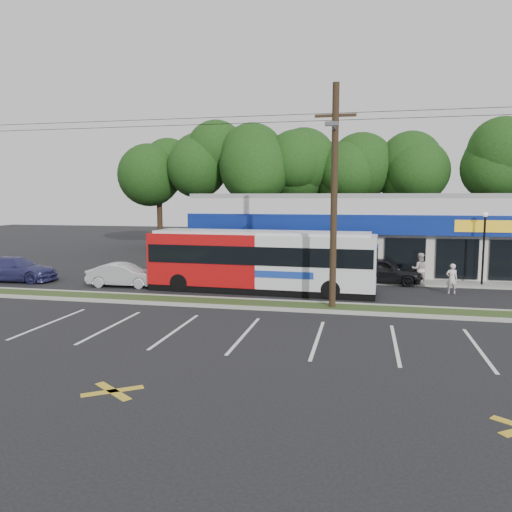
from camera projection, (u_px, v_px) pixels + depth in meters
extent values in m
plane|color=black|center=(263.00, 311.00, 22.36)|extent=(120.00, 120.00, 0.00)
cube|color=#253817|center=(267.00, 305.00, 23.32)|extent=(40.00, 1.60, 0.12)
cube|color=#9E9E93|center=(264.00, 309.00, 22.50)|extent=(40.00, 0.25, 0.14)
cube|color=#9E9E93|center=(271.00, 301.00, 24.15)|extent=(40.00, 0.25, 0.14)
cube|color=#9E9E93|center=(374.00, 281.00, 30.03)|extent=(32.00, 2.20, 0.10)
cube|color=#BCB7AF|center=(380.00, 233.00, 36.43)|extent=(25.00, 12.00, 5.00)
cube|color=navy|center=(384.00, 225.00, 30.26)|extent=(25.00, 0.50, 1.20)
cube|color=black|center=(383.00, 257.00, 30.67)|extent=(24.00, 0.12, 2.40)
cube|color=gold|center=(510.00, 226.00, 28.51)|extent=(6.00, 0.06, 0.70)
cube|color=gray|center=(382.00, 196.00, 36.11)|extent=(25.00, 12.00, 0.30)
cylinder|color=black|center=(334.00, 199.00, 22.11)|extent=(0.30, 0.30, 10.00)
cube|color=black|center=(336.00, 116.00, 21.69)|extent=(1.80, 0.12, 0.12)
cylinder|color=#59595E|center=(334.00, 126.00, 20.59)|extent=(0.10, 2.40, 0.10)
cube|color=#59595E|center=(331.00, 124.00, 19.34)|extent=(0.50, 0.25, 0.15)
cylinder|color=black|center=(268.00, 116.00, 22.31)|extent=(50.00, 0.02, 0.02)
cylinder|color=black|center=(268.00, 122.00, 22.34)|extent=(50.00, 0.02, 0.02)
cylinder|color=black|center=(483.00, 251.00, 28.33)|extent=(0.12, 0.12, 4.00)
sphere|color=silver|center=(485.00, 214.00, 28.09)|extent=(0.30, 0.30, 0.30)
cylinder|color=black|center=(160.00, 219.00, 50.64)|extent=(0.56, 0.56, 5.72)
sphere|color=black|center=(159.00, 163.00, 49.98)|extent=(6.76, 6.76, 6.76)
cylinder|color=black|center=(207.00, 220.00, 49.58)|extent=(0.56, 0.56, 5.72)
sphere|color=black|center=(206.00, 163.00, 48.92)|extent=(6.76, 6.76, 6.76)
cylinder|color=black|center=(256.00, 220.00, 48.52)|extent=(0.56, 0.56, 5.72)
sphere|color=black|center=(256.00, 162.00, 47.87)|extent=(6.76, 6.76, 6.76)
cylinder|color=black|center=(307.00, 221.00, 47.46)|extent=(0.56, 0.56, 5.72)
sphere|color=black|center=(308.00, 161.00, 46.81)|extent=(6.76, 6.76, 6.76)
cylinder|color=black|center=(361.00, 221.00, 46.40)|extent=(0.56, 0.56, 5.72)
sphere|color=black|center=(362.00, 160.00, 45.75)|extent=(6.76, 6.76, 6.76)
cylinder|color=black|center=(417.00, 222.00, 45.35)|extent=(0.56, 0.56, 5.72)
sphere|color=black|center=(419.00, 159.00, 44.69)|extent=(6.76, 6.76, 6.76)
cylinder|color=black|center=(476.00, 222.00, 44.29)|extent=(0.56, 0.56, 5.72)
sphere|color=black|center=(479.00, 158.00, 43.63)|extent=(6.76, 6.76, 6.76)
cube|color=#AF0D0F|center=(207.00, 258.00, 27.49)|extent=(6.14, 2.74, 2.78)
cube|color=silver|center=(317.00, 261.00, 26.00)|extent=(6.14, 2.74, 2.78)
cube|color=black|center=(261.00, 288.00, 26.93)|extent=(12.19, 2.90, 0.35)
cube|color=black|center=(261.00, 253.00, 26.71)|extent=(11.96, 3.00, 0.96)
cube|color=black|center=(377.00, 260.00, 25.23)|extent=(0.14, 2.15, 1.41)
cube|color=#193899|center=(284.00, 275.00, 25.21)|extent=(3.03, 0.14, 0.35)
cube|color=silver|center=(261.00, 233.00, 26.58)|extent=(11.58, 2.67, 0.18)
cylinder|color=black|center=(179.00, 283.00, 26.83)|extent=(0.98, 0.32, 0.97)
cylinder|color=black|center=(195.00, 276.00, 29.03)|extent=(0.98, 0.32, 0.97)
cylinder|color=black|center=(331.00, 290.00, 24.84)|extent=(0.98, 0.32, 0.97)
cylinder|color=black|center=(335.00, 282.00, 27.04)|extent=(0.98, 0.32, 0.97)
imported|color=black|center=(382.00, 270.00, 29.37)|extent=(4.73, 2.25, 1.56)
imported|color=#B6B9BE|center=(124.00, 275.00, 28.37)|extent=(4.12, 1.66, 1.33)
imported|color=navy|center=(15.00, 269.00, 30.20)|extent=(5.27, 2.46, 1.49)
imported|color=silver|center=(452.00, 279.00, 26.20)|extent=(0.61, 0.42, 1.61)
imported|color=beige|center=(420.00, 269.00, 28.68)|extent=(0.92, 0.72, 1.89)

